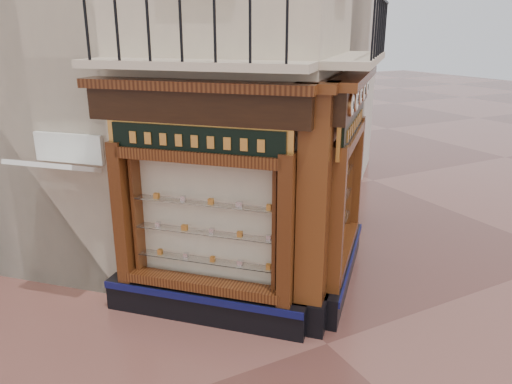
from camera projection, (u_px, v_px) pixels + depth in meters
ground at (327, 344)px, 7.79m from camera, size 80.00×80.00×0.00m
shopfront_left at (201, 209)px, 7.86m from camera, size 2.86×2.86×3.98m
shopfront_right at (344, 184)px, 9.12m from camera, size 2.86×2.86×3.98m
corner_pilaster at (313, 217)px, 7.61m from camera, size 0.85×0.85×3.98m
balcony at (282, 61)px, 7.72m from camera, size 5.94×2.97×1.03m
clock_a at (351, 105)px, 7.34m from camera, size 0.28×0.28×0.35m
clock_b at (356, 99)px, 7.92m from camera, size 0.31×0.31×0.39m
clock_c at (360, 95)px, 8.49m from camera, size 0.27×0.27×0.33m
clock_d at (363, 90)px, 9.05m from camera, size 0.30×0.30×0.38m
clock_e at (366, 87)px, 9.60m from camera, size 0.26×0.26×0.32m
awning at (71, 304)px, 8.93m from camera, size 1.48×1.48×0.32m
signboard_left at (196, 140)px, 7.44m from camera, size 2.15×2.15×0.58m
signboard_right at (352, 124)px, 8.75m from camera, size 2.27×2.27×0.61m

